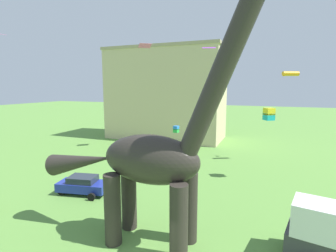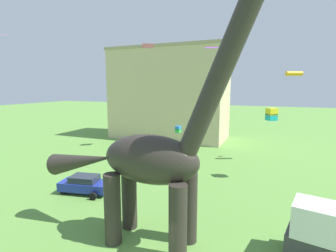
{
  "view_description": "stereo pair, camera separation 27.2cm",
  "coord_description": "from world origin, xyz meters",
  "px_view_note": "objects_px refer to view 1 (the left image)",
  "views": [
    {
      "loc": [
        5.19,
        -9.55,
        9.07
      ],
      "look_at": [
        -0.23,
        4.23,
        6.8
      ],
      "focal_mm": 27.45,
      "sensor_mm": 36.0,
      "label": 1
    },
    {
      "loc": [
        5.44,
        -9.45,
        9.07
      ],
      "look_at": [
        -0.23,
        4.23,
        6.8
      ],
      "focal_mm": 27.45,
      "sensor_mm": 36.0,
      "label": 2
    }
  ],
  "objects_px": {
    "parked_sedan_left": "(83,185)",
    "kite_mid_right": "(0,34)",
    "kite_high_right": "(176,129)",
    "kite_far_right": "(290,74)",
    "kite_apex": "(209,48)",
    "kite_mid_left": "(269,114)",
    "kite_trailing": "(145,46)",
    "dinosaur_sculpture": "(150,159)"
  },
  "relations": [
    {
      "from": "parked_sedan_left",
      "to": "kite_mid_right",
      "type": "distance_m",
      "value": 13.4
    },
    {
      "from": "kite_high_right",
      "to": "kite_far_right",
      "type": "relative_size",
      "value": 0.37
    },
    {
      "from": "kite_far_right",
      "to": "kite_high_right",
      "type": "bearing_deg",
      "value": -142.32
    },
    {
      "from": "kite_high_right",
      "to": "kite_apex",
      "type": "distance_m",
      "value": 10.16
    },
    {
      "from": "kite_far_right",
      "to": "kite_mid_left",
      "type": "bearing_deg",
      "value": -105.37
    },
    {
      "from": "kite_high_right",
      "to": "kite_mid_left",
      "type": "bearing_deg",
      "value": 7.84
    },
    {
      "from": "kite_high_right",
      "to": "kite_mid_left",
      "type": "relative_size",
      "value": 0.61
    },
    {
      "from": "kite_high_right",
      "to": "kite_trailing",
      "type": "distance_m",
      "value": 15.12
    },
    {
      "from": "kite_mid_left",
      "to": "kite_trailing",
      "type": "bearing_deg",
      "value": 156.84
    },
    {
      "from": "kite_mid_right",
      "to": "kite_mid_left",
      "type": "distance_m",
      "value": 23.63
    },
    {
      "from": "parked_sedan_left",
      "to": "kite_apex",
      "type": "bearing_deg",
      "value": 47.4
    },
    {
      "from": "kite_trailing",
      "to": "kite_far_right",
      "type": "height_order",
      "value": "kite_trailing"
    },
    {
      "from": "parked_sedan_left",
      "to": "dinosaur_sculpture",
      "type": "bearing_deg",
      "value": -37.77
    },
    {
      "from": "kite_far_right",
      "to": "parked_sedan_left",
      "type": "bearing_deg",
      "value": -134.8
    },
    {
      "from": "kite_trailing",
      "to": "kite_apex",
      "type": "distance_m",
      "value": 10.61
    },
    {
      "from": "kite_high_right",
      "to": "kite_mid_right",
      "type": "xyz_separation_m",
      "value": [
        -10.38,
        -10.68,
        8.35
      ]
    },
    {
      "from": "dinosaur_sculpture",
      "to": "kite_mid_right",
      "type": "height_order",
      "value": "dinosaur_sculpture"
    },
    {
      "from": "kite_high_right",
      "to": "kite_apex",
      "type": "bearing_deg",
      "value": 64.3
    },
    {
      "from": "kite_high_right",
      "to": "kite_trailing",
      "type": "relative_size",
      "value": 0.33
    },
    {
      "from": "parked_sedan_left",
      "to": "kite_mid_left",
      "type": "xyz_separation_m",
      "value": [
        14.48,
        9.36,
        5.69
      ]
    },
    {
      "from": "kite_trailing",
      "to": "kite_far_right",
      "type": "xyz_separation_m",
      "value": [
        18.56,
        0.12,
        -4.17
      ]
    },
    {
      "from": "kite_mid_left",
      "to": "kite_apex",
      "type": "height_order",
      "value": "kite_apex"
    },
    {
      "from": "kite_high_right",
      "to": "kite_trailing",
      "type": "xyz_separation_m",
      "value": [
        -7.63,
        8.32,
        10.05
      ]
    },
    {
      "from": "dinosaur_sculpture",
      "to": "kite_high_right",
      "type": "distance_m",
      "value": 12.6
    },
    {
      "from": "kite_trailing",
      "to": "kite_mid_right",
      "type": "bearing_deg",
      "value": -98.25
    },
    {
      "from": "dinosaur_sculpture",
      "to": "kite_trailing",
      "type": "xyz_separation_m",
      "value": [
        -10.43,
        20.6,
        9.7
      ]
    },
    {
      "from": "kite_mid_right",
      "to": "dinosaur_sculpture",
      "type": "bearing_deg",
      "value": -6.9
    },
    {
      "from": "kite_mid_left",
      "to": "kite_far_right",
      "type": "height_order",
      "value": "kite_far_right"
    },
    {
      "from": "kite_apex",
      "to": "dinosaur_sculpture",
      "type": "bearing_deg",
      "value": -88.09
    },
    {
      "from": "kite_far_right",
      "to": "kite_apex",
      "type": "xyz_separation_m",
      "value": [
        -8.69,
        -3.79,
        2.87
      ]
    },
    {
      "from": "kite_high_right",
      "to": "parked_sedan_left",
      "type": "bearing_deg",
      "value": -124.21
    },
    {
      "from": "kite_trailing",
      "to": "kite_mid_left",
      "type": "distance_m",
      "value": 19.82
    },
    {
      "from": "kite_mid_left",
      "to": "kite_apex",
      "type": "xyz_separation_m",
      "value": [
        -6.71,
        3.42,
        6.94
      ]
    },
    {
      "from": "kite_trailing",
      "to": "kite_apex",
      "type": "relative_size",
      "value": 1.21
    },
    {
      "from": "kite_trailing",
      "to": "kite_mid_left",
      "type": "bearing_deg",
      "value": -23.16
    },
    {
      "from": "kite_mid_right",
      "to": "kite_mid_left",
      "type": "height_order",
      "value": "kite_mid_right"
    },
    {
      "from": "kite_mid_right",
      "to": "kite_trailing",
      "type": "distance_m",
      "value": 19.28
    },
    {
      "from": "kite_high_right",
      "to": "kite_mid_right",
      "type": "bearing_deg",
      "value": -134.18
    },
    {
      "from": "parked_sedan_left",
      "to": "kite_far_right",
      "type": "height_order",
      "value": "kite_far_right"
    },
    {
      "from": "kite_high_right",
      "to": "kite_far_right",
      "type": "bearing_deg",
      "value": 37.68
    },
    {
      "from": "dinosaur_sculpture",
      "to": "parked_sedan_left",
      "type": "distance_m",
      "value": 10.22
    },
    {
      "from": "kite_apex",
      "to": "kite_mid_right",
      "type": "bearing_deg",
      "value": -129.46
    }
  ]
}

